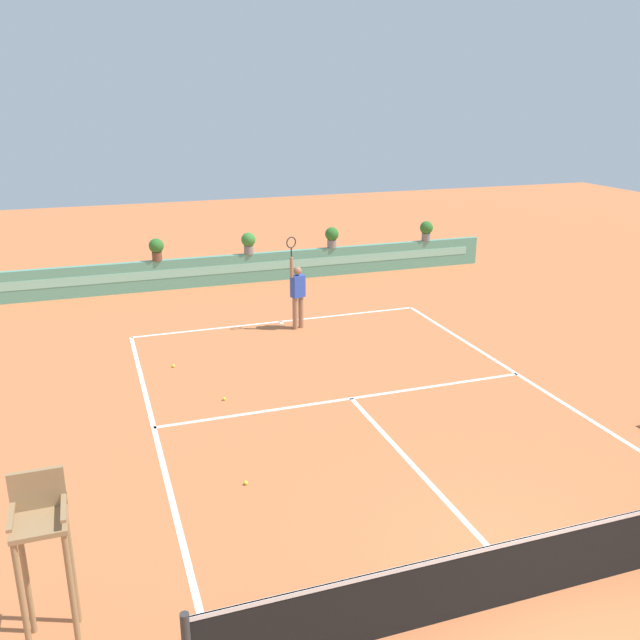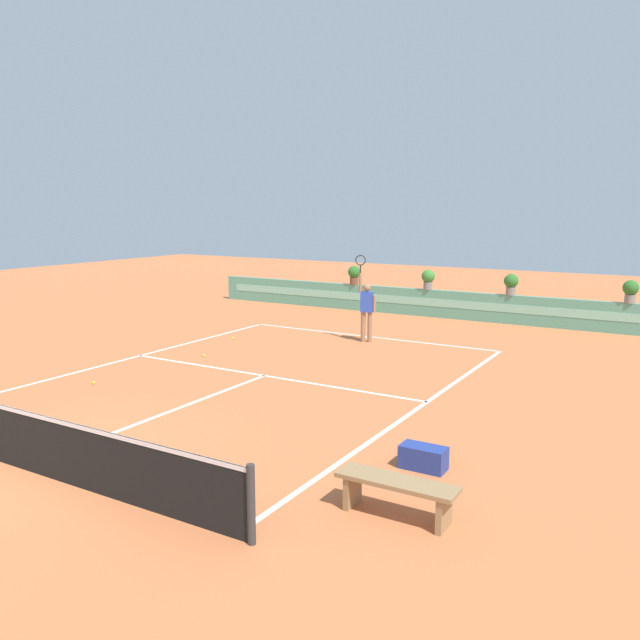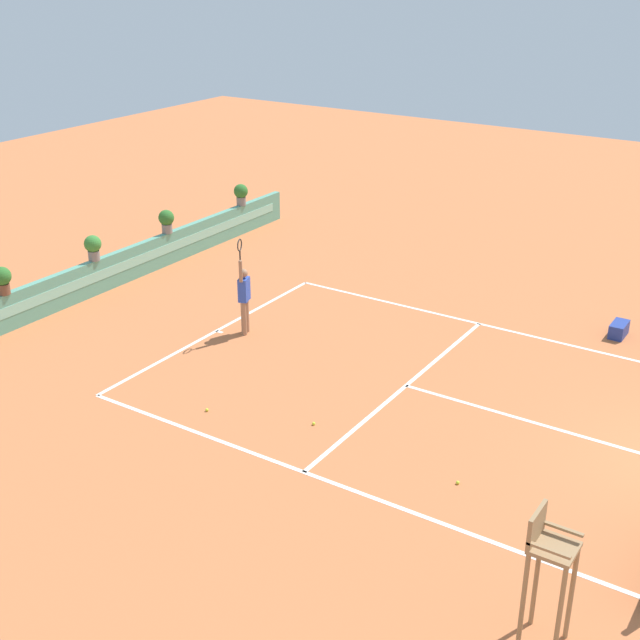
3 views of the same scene
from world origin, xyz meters
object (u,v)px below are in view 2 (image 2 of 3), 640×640
object	(u,v)px
gear_bag	(423,458)
tennis_player	(367,307)
tennis_ball_mid_court	(204,355)
potted_plant_right	(511,283)
potted_plant_far_right	(631,290)
potted_plant_left	(354,274)
potted_plant_centre	(428,278)
tennis_ball_near_baseline	(94,383)
bench_courtside	(397,489)
tennis_ball_by_sideline	(233,338)

from	to	relation	value
gear_bag	tennis_player	world-z (taller)	tennis_player
tennis_ball_mid_court	potted_plant_right	xyz separation A→B (m)	(5.76, 9.19, 1.38)
tennis_ball_mid_court	potted_plant_far_right	size ratio (longest dim) A/B	0.09
potted_plant_left	potted_plant_centre	distance (m)	3.05
tennis_ball_near_baseline	potted_plant_far_right	distance (m)	15.99
tennis_player	potted_plant_left	world-z (taller)	tennis_player
bench_courtside	tennis_player	world-z (taller)	tennis_player
potted_plant_left	potted_plant_far_right	size ratio (longest dim) A/B	1.00
tennis_ball_near_baseline	potted_plant_centre	world-z (taller)	potted_plant_centre
bench_courtside	tennis_ball_near_baseline	bearing A→B (deg)	164.77
potted_plant_centre	potted_plant_right	bearing A→B (deg)	0.00
potted_plant_left	potted_plant_far_right	xyz separation A→B (m)	(9.74, 0.00, 0.00)
tennis_ball_mid_court	potted_plant_left	distance (m)	9.30
potted_plant_left	potted_plant_centre	world-z (taller)	same
tennis_player	tennis_ball_near_baseline	size ratio (longest dim) A/B	38.01
tennis_ball_near_baseline	potted_plant_centre	distance (m)	13.02
tennis_ball_by_sideline	potted_plant_right	xyz separation A→B (m)	(6.52, 6.98, 1.38)
potted_plant_left	tennis_ball_by_sideline	bearing A→B (deg)	-93.93
tennis_player	tennis_ball_mid_court	size ratio (longest dim) A/B	38.01
tennis_player	potted_plant_right	world-z (taller)	tennis_player
tennis_player	potted_plant_left	distance (m)	6.11
gear_bag	tennis_player	size ratio (longest dim) A/B	0.27
potted_plant_far_right	gear_bag	bearing A→B (deg)	-96.77
tennis_ball_near_baseline	potted_plant_far_right	xyz separation A→B (m)	(9.78, 12.57, 1.38)
potted_plant_far_right	tennis_ball_near_baseline	bearing A→B (deg)	-127.89
tennis_ball_near_baseline	bench_courtside	bearing A→B (deg)	-15.23
bench_courtside	gear_bag	distance (m)	1.67
bench_courtside	potted_plant_right	bearing A→B (deg)	99.20
tennis_ball_by_sideline	potted_plant_centre	size ratio (longest dim) A/B	0.09
tennis_player	tennis_ball_mid_court	distance (m)	5.01
potted_plant_right	potted_plant_far_right	bearing A→B (deg)	0.00
tennis_player	tennis_ball_near_baseline	distance (m)	8.09
tennis_player	potted_plant_left	xyz separation A→B (m)	(-3.16, 5.21, 0.36)
potted_plant_centre	potted_plant_far_right	size ratio (longest dim) A/B	1.00
bench_courtside	tennis_ball_mid_court	size ratio (longest dim) A/B	23.53
gear_bag	bench_courtside	bearing A→B (deg)	-80.20
tennis_player	potted_plant_far_right	size ratio (longest dim) A/B	3.57
tennis_player	potted_plant_centre	xyz separation A→B (m)	(-0.11, 5.21, 0.36)
tennis_ball_mid_court	potted_plant_left	world-z (taller)	potted_plant_left
potted_plant_left	tennis_ball_mid_court	bearing A→B (deg)	-88.22
gear_bag	potted_plant_right	world-z (taller)	potted_plant_right
bench_courtside	tennis_ball_mid_court	world-z (taller)	bench_courtside
bench_courtside	tennis_ball_near_baseline	distance (m)	8.81
gear_bag	tennis_ball_near_baseline	world-z (taller)	gear_bag
bench_courtside	tennis_ball_mid_court	bearing A→B (deg)	145.13
bench_courtside	potted_plant_far_right	world-z (taller)	potted_plant_far_right
tennis_ball_near_baseline	gear_bag	bearing A→B (deg)	-4.71
tennis_ball_mid_court	tennis_ball_by_sideline	distance (m)	2.34
potted_plant_left	potted_plant_centre	xyz separation A→B (m)	(3.05, 0.00, 0.00)
potted_plant_right	potted_plant_far_right	xyz separation A→B (m)	(3.70, 0.00, 0.00)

